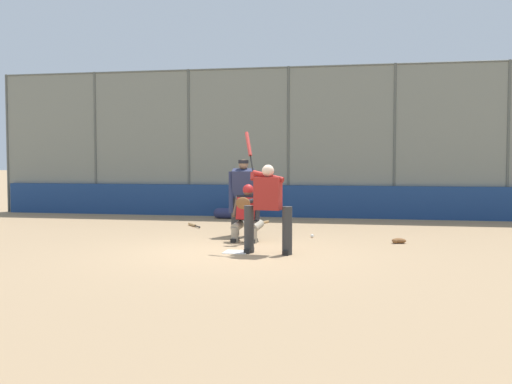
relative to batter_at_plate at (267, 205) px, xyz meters
name	(u,v)px	position (x,y,z in m)	size (l,w,h in m)	color
ground_plane	(236,252)	(0.59, -0.03, -0.87)	(160.00, 160.00, 0.00)	#9E7F5B
home_plate_marker	(236,252)	(0.59, -0.03, -0.87)	(0.43, 0.43, 0.01)	white
backstop_fence	(288,139)	(0.59, -7.01, 1.43)	(18.39, 0.08, 4.42)	#515651
padding_wall	(288,201)	(0.59, -6.91, -0.40)	(17.95, 0.18, 0.94)	navy
bleachers_beyond	(285,192)	(1.09, -9.87, -0.28)	(12.82, 3.05, 1.80)	slate
batter_at_plate	(267,205)	(0.00, 0.00, 0.00)	(0.98, 0.74, 2.21)	#333333
catcher_behind_plate	(247,212)	(0.68, -1.48, -0.26)	(0.64, 0.78, 1.18)	gray
umpire_home	(244,195)	(0.95, -2.42, 0.04)	(0.69, 0.44, 1.69)	#333333
spare_bat_near_backstop	(193,225)	(2.61, -4.00, -0.84)	(0.52, 0.72, 0.07)	black
spare_bat_by_padding	(263,222)	(0.97, -4.95, -0.84)	(0.30, 0.82, 0.07)	black
fielding_glove_on_dirt	(399,241)	(-2.37, -1.81, -0.82)	(0.29, 0.22, 0.10)	brown
baseball_loose	(312,236)	(-0.57, -2.38, -0.83)	(0.07, 0.07, 0.07)	white
equipment_bag_dugout_side	(233,213)	(2.05, -6.13, -0.72)	(1.16, 0.30, 0.30)	navy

